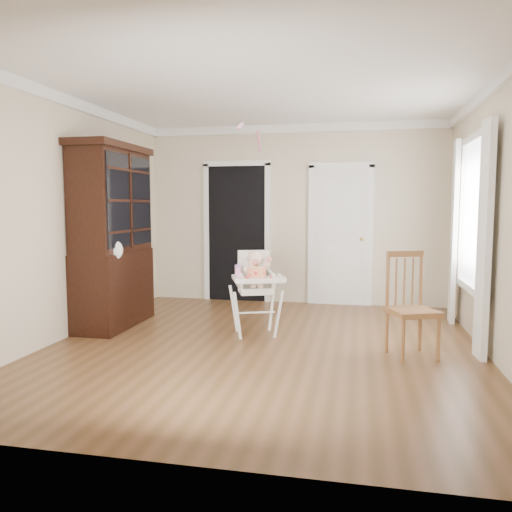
% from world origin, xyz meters
% --- Properties ---
extents(floor, '(5.00, 5.00, 0.00)m').
position_xyz_m(floor, '(0.00, 0.00, 0.00)').
color(floor, '#52371C').
rests_on(floor, ground).
extents(ceiling, '(5.00, 5.00, 0.00)m').
position_xyz_m(ceiling, '(0.00, 0.00, 2.70)').
color(ceiling, white).
rests_on(ceiling, wall_back).
extents(wall_back, '(4.50, 0.00, 4.50)m').
position_xyz_m(wall_back, '(0.00, 2.50, 1.35)').
color(wall_back, beige).
rests_on(wall_back, floor).
extents(wall_left, '(0.00, 5.00, 5.00)m').
position_xyz_m(wall_left, '(-2.25, 0.00, 1.35)').
color(wall_left, beige).
rests_on(wall_left, floor).
extents(wall_right, '(0.00, 5.00, 5.00)m').
position_xyz_m(wall_right, '(2.25, 0.00, 1.35)').
color(wall_right, beige).
rests_on(wall_right, floor).
extents(crown_molding, '(4.50, 5.00, 0.12)m').
position_xyz_m(crown_molding, '(0.00, 0.00, 2.64)').
color(crown_molding, white).
rests_on(crown_molding, ceiling).
extents(doorway, '(1.06, 0.05, 2.22)m').
position_xyz_m(doorway, '(-0.90, 2.48, 1.11)').
color(doorway, black).
rests_on(doorway, wall_back).
extents(closet_door, '(0.96, 0.09, 2.13)m').
position_xyz_m(closet_door, '(0.70, 2.48, 1.02)').
color(closet_door, white).
rests_on(closet_door, wall_back).
extents(window_right, '(0.13, 1.84, 2.30)m').
position_xyz_m(window_right, '(2.18, 0.80, 1.29)').
color(window_right, white).
rests_on(window_right, wall_right).
extents(high_chair, '(0.76, 0.85, 0.99)m').
position_xyz_m(high_chair, '(-0.18, 0.45, 0.61)').
color(high_chair, white).
rests_on(high_chair, floor).
extents(baby, '(0.33, 0.24, 0.44)m').
position_xyz_m(baby, '(-0.19, 0.47, 0.75)').
color(baby, beige).
rests_on(baby, high_chair).
extents(cake, '(0.27, 0.27, 0.12)m').
position_xyz_m(cake, '(-0.12, 0.24, 0.75)').
color(cake, silver).
rests_on(cake, high_chair).
extents(sippy_cup, '(0.07, 0.07, 0.17)m').
position_xyz_m(sippy_cup, '(-0.35, 0.31, 0.76)').
color(sippy_cup, '#FB99C5').
rests_on(sippy_cup, high_chair).
extents(china_cabinet, '(0.59, 1.32, 2.23)m').
position_xyz_m(china_cabinet, '(-1.99, 0.54, 1.11)').
color(china_cabinet, black).
rests_on(china_cabinet, floor).
extents(dining_chair, '(0.55, 0.55, 1.03)m').
position_xyz_m(dining_chair, '(1.49, -0.05, 0.48)').
color(dining_chair, brown).
rests_on(dining_chair, floor).
extents(streamer, '(0.09, 0.49, 0.15)m').
position_xyz_m(streamer, '(-0.36, 0.48, 2.38)').
color(streamer, pink).
rests_on(streamer, ceiling).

